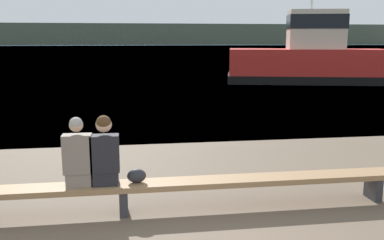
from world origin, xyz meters
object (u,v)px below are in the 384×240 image
Objects in this scene: bench_main at (123,188)px; shopping_bag at (137,176)px; tugboat_red at (308,60)px; person_right at (105,153)px; person_left at (78,156)px.

shopping_bag reaches higher than bench_main.
person_right is at bearing 162.78° from tugboat_red.
person_left is 0.90m from shopping_bag.
bench_main is 0.82m from person_left.
person_left is at bearing -178.58° from shopping_bag.
bench_main is at bearing 163.36° from tugboat_red.
shopping_bag is at bearing 163.81° from tugboat_red.
bench_main is at bearing 0.10° from person_left.
tugboat_red is (11.23, 17.93, 0.42)m from person_left.
tugboat_red reaches higher than shopping_bag.
tugboat_red reaches higher than person_right.
shopping_bag is at bearing 2.88° from person_right.
tugboat_red is at bearing 58.84° from person_right.
person_right is at bearing -0.29° from person_left.
person_right reaches higher than person_left.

